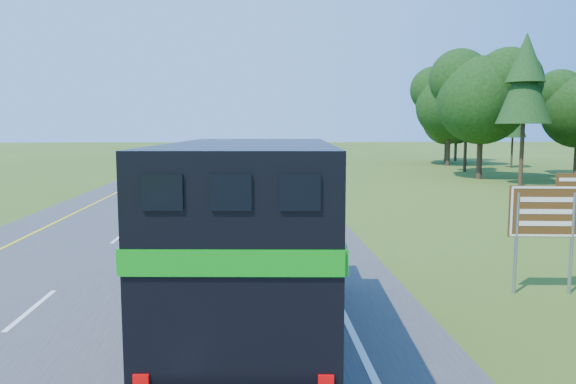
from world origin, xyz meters
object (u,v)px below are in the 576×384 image
object	(u,v)px
white_suv	(167,172)
far_car	(221,143)
exit_sign	(547,216)
horse_truck	(254,237)

from	to	relation	value
white_suv	far_car	world-z (taller)	white_suv
far_car	exit_sign	size ratio (longest dim) A/B	1.48
white_suv	exit_sign	bearing A→B (deg)	-67.91
far_car	exit_sign	distance (m)	107.37
horse_truck	exit_sign	distance (m)	8.07
white_suv	exit_sign	size ratio (longest dim) A/B	1.95
exit_sign	white_suv	bearing A→B (deg)	121.31
far_car	horse_truck	bearing A→B (deg)	-87.42
horse_truck	far_car	xyz separation A→B (m)	(-6.97, 109.32, -1.35)
horse_truck	far_car	world-z (taller)	horse_truck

